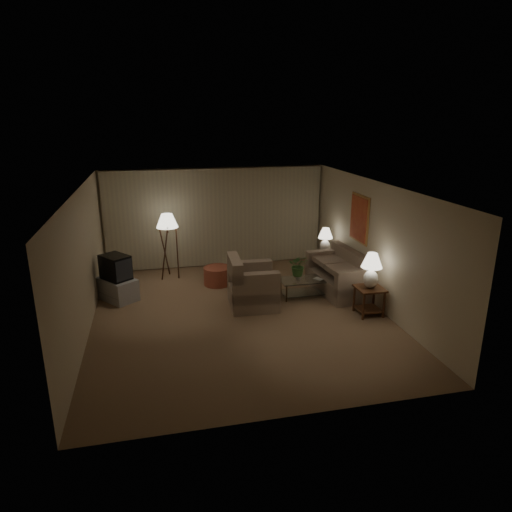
{
  "coord_description": "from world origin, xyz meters",
  "views": [
    {
      "loc": [
        -1.61,
        -8.68,
        4.04
      ],
      "look_at": [
        0.49,
        0.6,
        1.08
      ],
      "focal_mm": 32.0,
      "sensor_mm": 36.0,
      "label": 1
    }
  ],
  "objects_px": {
    "side_table_near": "(369,296)",
    "table_lamp_far": "(325,238)",
    "side_table_far": "(324,260)",
    "tv_cabinet": "(118,289)",
    "coffee_table": "(304,285)",
    "table_lamp_near": "(372,267)",
    "crt_tv": "(115,267)",
    "sofa": "(337,276)",
    "ottoman": "(217,276)",
    "vase": "(298,277)",
    "floor_lamp": "(168,245)",
    "armchair": "(253,287)"
  },
  "relations": [
    {
      "from": "side_table_near",
      "to": "table_lamp_far",
      "type": "bearing_deg",
      "value": 90.0
    },
    {
      "from": "side_table_far",
      "to": "tv_cabinet",
      "type": "xyz_separation_m",
      "value": [
        -5.2,
        -0.59,
        -0.15
      ]
    },
    {
      "from": "coffee_table",
      "to": "tv_cabinet",
      "type": "xyz_separation_m",
      "value": [
        -4.2,
        0.76,
        -0.03
      ]
    },
    {
      "from": "table_lamp_near",
      "to": "tv_cabinet",
      "type": "distance_m",
      "value": 5.63
    },
    {
      "from": "table_lamp_near",
      "to": "crt_tv",
      "type": "bearing_deg",
      "value": 158.89
    },
    {
      "from": "tv_cabinet",
      "to": "crt_tv",
      "type": "xyz_separation_m",
      "value": [
        0.0,
        0.0,
        0.52
      ]
    },
    {
      "from": "side_table_far",
      "to": "sofa",
      "type": "bearing_deg",
      "value": -96.84
    },
    {
      "from": "tv_cabinet",
      "to": "sofa",
      "type": "bearing_deg",
      "value": 44.83
    },
    {
      "from": "table_lamp_near",
      "to": "table_lamp_far",
      "type": "relative_size",
      "value": 1.15
    },
    {
      "from": "side_table_near",
      "to": "coffee_table",
      "type": "height_order",
      "value": "side_table_near"
    },
    {
      "from": "ottoman",
      "to": "vase",
      "type": "relative_size",
      "value": 4.77
    },
    {
      "from": "coffee_table",
      "to": "table_lamp_near",
      "type": "bearing_deg",
      "value": -51.25
    },
    {
      "from": "sofa",
      "to": "side_table_far",
      "type": "xyz_separation_m",
      "value": [
        0.15,
        1.25,
        0.0
      ]
    },
    {
      "from": "table_lamp_near",
      "to": "table_lamp_far",
      "type": "height_order",
      "value": "table_lamp_near"
    },
    {
      "from": "side_table_near",
      "to": "table_lamp_near",
      "type": "xyz_separation_m",
      "value": [
        -0.0,
        0.0,
        0.63
      ]
    },
    {
      "from": "side_table_near",
      "to": "coffee_table",
      "type": "bearing_deg",
      "value": 128.75
    },
    {
      "from": "coffee_table",
      "to": "floor_lamp",
      "type": "bearing_deg",
      "value": 146.37
    },
    {
      "from": "table_lamp_far",
      "to": "ottoman",
      "type": "relative_size",
      "value": 0.98
    },
    {
      "from": "armchair",
      "to": "table_lamp_near",
      "type": "distance_m",
      "value": 2.55
    },
    {
      "from": "crt_tv",
      "to": "side_table_near",
      "type": "bearing_deg",
      "value": 31.14
    },
    {
      "from": "table_lamp_near",
      "to": "floor_lamp",
      "type": "xyz_separation_m",
      "value": [
        -3.98,
        3.23,
        -0.17
      ]
    },
    {
      "from": "armchair",
      "to": "table_lamp_near",
      "type": "height_order",
      "value": "table_lamp_near"
    },
    {
      "from": "table_lamp_far",
      "to": "side_table_far",
      "type": "bearing_deg",
      "value": 0.0
    },
    {
      "from": "table_lamp_far",
      "to": "ottoman",
      "type": "bearing_deg",
      "value": -177.34
    },
    {
      "from": "side_table_far",
      "to": "table_lamp_near",
      "type": "bearing_deg",
      "value": -90.0
    },
    {
      "from": "side_table_near",
      "to": "coffee_table",
      "type": "xyz_separation_m",
      "value": [
        -1.0,
        1.25,
        -0.14
      ]
    },
    {
      "from": "crt_tv",
      "to": "floor_lamp",
      "type": "distance_m",
      "value": 1.73
    },
    {
      "from": "sofa",
      "to": "ottoman",
      "type": "bearing_deg",
      "value": -116.71
    },
    {
      "from": "floor_lamp",
      "to": "armchair",
      "type": "bearing_deg",
      "value": -52.92
    },
    {
      "from": "side_table_far",
      "to": "crt_tv",
      "type": "bearing_deg",
      "value": -173.5
    },
    {
      "from": "armchair",
      "to": "tv_cabinet",
      "type": "height_order",
      "value": "armchair"
    },
    {
      "from": "table_lamp_far",
      "to": "armchair",
      "type": "bearing_deg",
      "value": -144.61
    },
    {
      "from": "side_table_far",
      "to": "coffee_table",
      "type": "xyz_separation_m",
      "value": [
        -1.0,
        -1.35,
        -0.12
      ]
    },
    {
      "from": "side_table_far",
      "to": "floor_lamp",
      "type": "xyz_separation_m",
      "value": [
        -3.98,
        0.63,
        0.48
      ]
    },
    {
      "from": "coffee_table",
      "to": "crt_tv",
      "type": "distance_m",
      "value": 4.29
    },
    {
      "from": "armchair",
      "to": "table_lamp_far",
      "type": "relative_size",
      "value": 1.77
    },
    {
      "from": "table_lamp_far",
      "to": "ottoman",
      "type": "distance_m",
      "value": 2.96
    },
    {
      "from": "side_table_near",
      "to": "crt_tv",
      "type": "distance_m",
      "value": 5.59
    },
    {
      "from": "table_lamp_far",
      "to": "coffee_table",
      "type": "distance_m",
      "value": 1.82
    },
    {
      "from": "table_lamp_far",
      "to": "coffee_table",
      "type": "height_order",
      "value": "table_lamp_far"
    },
    {
      "from": "table_lamp_far",
      "to": "ottoman",
      "type": "xyz_separation_m",
      "value": [
        -2.85,
        -0.13,
        -0.76
      ]
    },
    {
      "from": "side_table_near",
      "to": "vase",
      "type": "xyz_separation_m",
      "value": [
        -1.15,
        1.25,
        0.07
      ]
    },
    {
      "from": "side_table_far",
      "to": "table_lamp_near",
      "type": "xyz_separation_m",
      "value": [
        0.0,
        -2.6,
        0.65
      ]
    },
    {
      "from": "floor_lamp",
      "to": "ottoman",
      "type": "relative_size",
      "value": 2.51
    },
    {
      "from": "table_lamp_near",
      "to": "vase",
      "type": "bearing_deg",
      "value": 132.7
    },
    {
      "from": "floor_lamp",
      "to": "table_lamp_far",
      "type": "bearing_deg",
      "value": -8.97
    },
    {
      "from": "tv_cabinet",
      "to": "ottoman",
      "type": "relative_size",
      "value": 1.57
    },
    {
      "from": "crt_tv",
      "to": "ottoman",
      "type": "xyz_separation_m",
      "value": [
        2.35,
        0.46,
        -0.55
      ]
    },
    {
      "from": "crt_tv",
      "to": "armchair",
      "type": "bearing_deg",
      "value": 32.89
    },
    {
      "from": "table_lamp_near",
      "to": "floor_lamp",
      "type": "bearing_deg",
      "value": 140.94
    }
  ]
}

